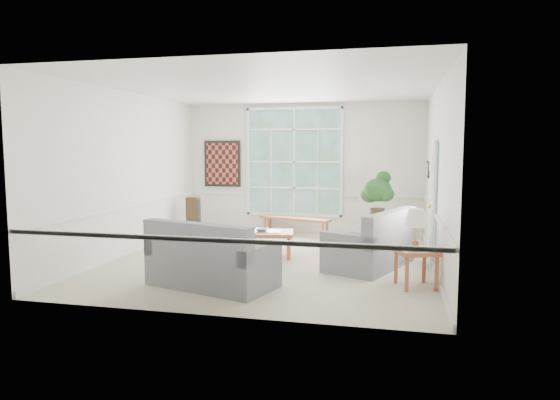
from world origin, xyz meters
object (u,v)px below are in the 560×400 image
object	(u,v)px
loveseat_front	(213,253)
coffee_table	(259,244)
side_table	(416,268)
end_table	(379,233)
loveseat_right	(370,238)

from	to	relation	value
loveseat_front	coffee_table	xyz separation A→B (m)	(0.13, 2.01, -0.25)
loveseat_front	side_table	distance (m)	2.90
end_table	side_table	xyz separation A→B (m)	(0.61, -3.13, 0.03)
loveseat_front	coffee_table	distance (m)	2.03
loveseat_front	coffee_table	bearing A→B (deg)	103.02
coffee_table	end_table	distance (m)	2.70
end_table	coffee_table	bearing A→B (deg)	-140.77
coffee_table	side_table	bearing A→B (deg)	-38.86
loveseat_right	end_table	bearing A→B (deg)	109.49
coffee_table	side_table	world-z (taller)	side_table
loveseat_right	end_table	size ratio (longest dim) A/B	3.66
end_table	loveseat_right	bearing A→B (deg)	-92.59
loveseat_front	coffee_table	size ratio (longest dim) A/B	1.42
side_table	coffee_table	bearing A→B (deg)	152.19
coffee_table	side_table	distance (m)	3.05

